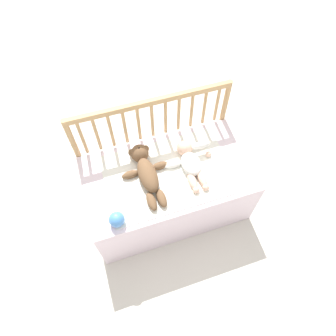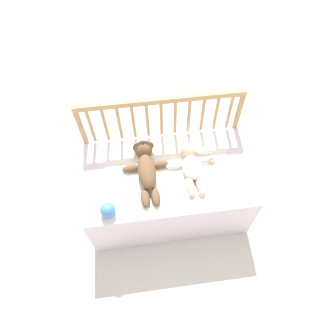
% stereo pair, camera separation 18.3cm
% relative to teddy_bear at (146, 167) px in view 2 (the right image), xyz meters
% --- Properties ---
extents(ground_plane, '(12.00, 12.00, 0.00)m').
position_rel_teddy_bear_xyz_m(ground_plane, '(0.13, -0.03, -0.50)').
color(ground_plane, silver).
extents(crib_mattress, '(1.07, 0.60, 0.45)m').
position_rel_teddy_bear_xyz_m(crib_mattress, '(0.13, -0.03, -0.27)').
color(crib_mattress, silver).
rests_on(crib_mattress, ground_plane).
extents(crib_rail, '(1.07, 0.04, 0.78)m').
position_rel_teddy_bear_xyz_m(crib_rail, '(0.13, 0.29, 0.05)').
color(crib_rail, tan).
rests_on(crib_rail, ground_plane).
extents(blanket, '(0.79, 0.52, 0.01)m').
position_rel_teddy_bear_xyz_m(blanket, '(0.13, -0.04, -0.05)').
color(blanket, white).
rests_on(blanket, crib_mattress).
extents(teddy_bear, '(0.31, 0.45, 0.12)m').
position_rel_teddy_bear_xyz_m(teddy_bear, '(0.00, 0.00, 0.00)').
color(teddy_bear, brown).
rests_on(teddy_bear, crib_mattress).
extents(baby, '(0.33, 0.37, 0.10)m').
position_rel_teddy_bear_xyz_m(baby, '(0.28, -0.02, -0.01)').
color(baby, white).
rests_on(baby, crib_mattress).
extents(toy_ball, '(0.09, 0.09, 0.09)m').
position_rel_teddy_bear_xyz_m(toy_ball, '(-0.24, -0.26, -0.01)').
color(toy_ball, '#4C8CDB').
rests_on(toy_ball, crib_mattress).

